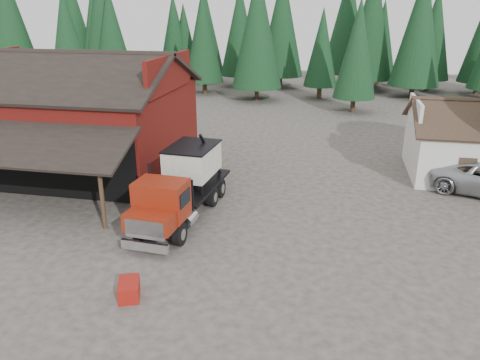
# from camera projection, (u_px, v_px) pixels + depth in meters

# --- Properties ---
(ground) EXTENTS (120.00, 120.00, 0.00)m
(ground) POSITION_uv_depth(u_px,v_px,m) (212.00, 264.00, 18.49)
(ground) COLOR #3F3832
(ground) RESTS_ON ground
(red_barn) EXTENTS (12.80, 13.63, 7.18)m
(red_barn) POSITION_uv_depth(u_px,v_px,m) (79.00, 125.00, 28.71)
(red_barn) COLOR maroon
(red_barn) RESTS_ON ground
(conifer_backdrop) EXTENTS (76.00, 16.00, 16.00)m
(conifer_backdrop) POSITION_uv_depth(u_px,v_px,m) (300.00, 89.00, 57.03)
(conifer_backdrop) COLOR #10321A
(conifer_backdrop) RESTS_ON ground
(near_pine_a) EXTENTS (4.40, 4.40, 11.40)m
(near_pine_a) POSITION_uv_depth(u_px,v_px,m) (67.00, 40.00, 46.09)
(near_pine_a) COLOR #382619
(near_pine_a) RESTS_ON ground
(near_pine_b) EXTENTS (3.96, 3.96, 10.40)m
(near_pine_b) POSITION_uv_depth(u_px,v_px,m) (358.00, 49.00, 42.83)
(near_pine_b) COLOR #382619
(near_pine_b) RESTS_ON ground
(near_pine_d) EXTENTS (5.28, 5.28, 13.40)m
(near_pine_d) POSITION_uv_depth(u_px,v_px,m) (258.00, 28.00, 47.86)
(near_pine_d) COLOR #382619
(near_pine_d) RESTS_ON ground
(feed_truck) EXTENTS (2.74, 8.29, 3.68)m
(feed_truck) POSITION_uv_depth(u_px,v_px,m) (182.00, 183.00, 22.04)
(feed_truck) COLOR black
(feed_truck) RESTS_ON ground
(equip_box) EXTENTS (1.04, 1.28, 0.60)m
(equip_box) POSITION_uv_depth(u_px,v_px,m) (129.00, 289.00, 16.29)
(equip_box) COLOR maroon
(equip_box) RESTS_ON ground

